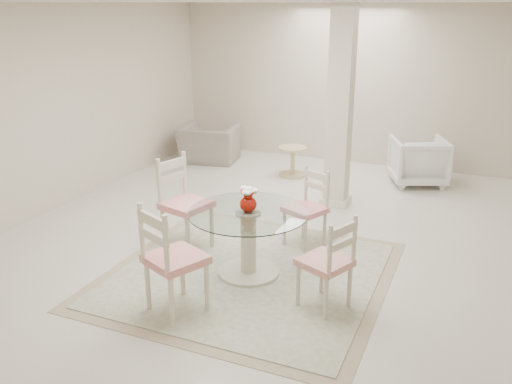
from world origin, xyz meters
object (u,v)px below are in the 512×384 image
at_px(armchair_white, 418,161).
at_px(side_table, 293,162).
at_px(dining_chair_east, 331,257).
at_px(dining_chair_west, 181,196).
at_px(dining_chair_north, 309,202).
at_px(column, 340,109).
at_px(recliner_taupe, 209,143).
at_px(red_vase, 248,200).
at_px(dining_chair_south, 168,252).
at_px(dining_table, 248,243).

xyz_separation_m(armchair_white, side_table, (-1.93, -0.37, -0.14)).
bearing_deg(dining_chair_east, dining_chair_west, -85.09).
xyz_separation_m(dining_chair_north, armchair_white, (0.87, 2.84, -0.16)).
xyz_separation_m(column, side_table, (-1.00, 1.01, -1.13)).
bearing_deg(recliner_taupe, red_vase, 112.93).
bearing_deg(side_table, dining_chair_north, -66.74).
bearing_deg(dining_chair_south, side_table, -60.57).
distance_m(red_vase, recliner_taupe, 4.41).
bearing_deg(dining_chair_south, dining_table, -85.09).
relative_size(red_vase, armchair_white, 0.33).
xyz_separation_m(dining_table, recliner_taupe, (-2.39, 3.68, -0.03)).
distance_m(column, dining_table, 2.64).
relative_size(red_vase, dining_chair_south, 0.23).
distance_m(dining_chair_west, side_table, 3.14).
bearing_deg(recliner_taupe, dining_chair_east, 119.73).
height_order(dining_chair_east, dining_chair_north, dining_chair_east).
relative_size(red_vase, side_table, 0.55).
xyz_separation_m(dining_chair_north, dining_chair_south, (-0.68, -1.92, 0.08)).
bearing_deg(dining_chair_west, dining_chair_south, -139.00).
bearing_deg(dining_chair_west, recliner_taupe, 38.12).
xyz_separation_m(dining_table, dining_chair_south, (-0.34, -0.97, 0.26)).
distance_m(recliner_taupe, side_table, 1.68).
bearing_deg(dining_chair_north, dining_chair_west, -130.01).
bearing_deg(red_vase, side_table, 101.95).
xyz_separation_m(dining_chair_east, armchair_white, (0.25, 4.14, -0.17)).
bearing_deg(red_vase, dining_chair_east, -19.48).
distance_m(red_vase, dining_chair_east, 1.06).
height_order(column, dining_chair_east, column).
bearing_deg(dining_table, dining_chair_east, -19.48).
relative_size(column, dining_chair_north, 2.68).
height_order(dining_chair_north, dining_chair_south, dining_chair_south).
relative_size(dining_chair_east, recliner_taupe, 1.03).
bearing_deg(column, recliner_taupe, 154.85).
xyz_separation_m(dining_chair_east, dining_chair_north, (-0.62, 1.30, -0.01)).
bearing_deg(dining_chair_east, dining_table, -85.40).
distance_m(dining_table, armchair_white, 3.99).
xyz_separation_m(red_vase, recliner_taupe, (-2.39, 3.68, -0.51)).
bearing_deg(recliner_taupe, side_table, 161.63).
distance_m(dining_chair_east, dining_chair_south, 1.45).
distance_m(dining_chair_north, dining_chair_south, 2.04).
height_order(dining_table, side_table, dining_table).
distance_m(dining_chair_north, recliner_taupe, 3.86).
xyz_separation_m(recliner_taupe, armchair_white, (3.59, 0.13, 0.05)).
xyz_separation_m(column, dining_chair_north, (0.06, -1.47, -0.82)).
bearing_deg(dining_chair_west, column, -15.59).
distance_m(dining_chair_east, dining_chair_west, 2.04).
distance_m(dining_table, dining_chair_south, 1.06).
bearing_deg(dining_chair_south, dining_chair_north, -85.07).
relative_size(column, dining_chair_east, 2.64).
xyz_separation_m(dining_chair_north, dining_chair_west, (-1.31, -0.62, 0.10)).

